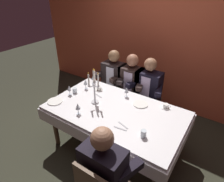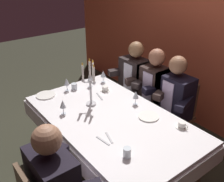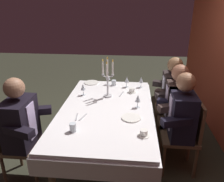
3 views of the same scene
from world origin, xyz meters
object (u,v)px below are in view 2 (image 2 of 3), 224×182
object	(u,v)px
seated_diner_2	(175,96)
dining_table	(111,126)
coffee_cup_0	(105,89)
coffee_cup_1	(182,125)
water_tumbler_1	(74,86)
seated_diner_1	(155,86)
wine_glass_2	(103,74)
wine_glass_1	(136,95)
dinner_plate_1	(46,95)
wine_glass_4	(63,104)
water_tumbler_0	(127,152)
seated_diner_0	(135,77)
dinner_plate_0	(149,116)
wine_glass_0	(67,82)
wine_glass_3	(90,78)
candelabra	(90,85)

from	to	relation	value
seated_diner_2	dining_table	bearing A→B (deg)	-96.35
coffee_cup_0	coffee_cup_1	bearing A→B (deg)	6.73
water_tumbler_1	coffee_cup_0	xyz separation A→B (m)	(0.27, 0.28, -0.01)
water_tumbler_1	seated_diner_1	xyz separation A→B (m)	(0.56, 0.86, -0.04)
seated_diner_2	wine_glass_2	bearing A→B (deg)	-151.51
wine_glass_1	coffee_cup_1	world-z (taller)	wine_glass_1
dinner_plate_1	wine_glass_2	size ratio (longest dim) A/B	1.38
wine_glass_2	water_tumbler_1	world-z (taller)	wine_glass_2
coffee_cup_0	seated_diner_2	bearing A→B (deg)	43.49
dinner_plate_1	wine_glass_4	world-z (taller)	wine_glass_4
water_tumbler_0	seated_diner_2	world-z (taller)	seated_diner_2
seated_diner_1	seated_diner_0	bearing A→B (deg)	180.00
dinner_plate_0	water_tumbler_1	distance (m)	1.06
seated_diner_1	coffee_cup_0	bearing A→B (deg)	-116.28
wine_glass_2	coffee_cup_1	distance (m)	1.31
wine_glass_4	dinner_plate_0	bearing A→B (deg)	48.18
coffee_cup_1	seated_diner_1	xyz separation A→B (m)	(-0.80, 0.45, -0.03)
wine_glass_0	wine_glass_4	size ratio (longest dim) A/B	1.00
dinner_plate_1	water_tumbler_1	world-z (taller)	water_tumbler_1
wine_glass_0	water_tumbler_0	size ratio (longest dim) A/B	1.82
wine_glass_2	water_tumbler_1	distance (m)	0.42
dinner_plate_0	seated_diner_2	size ratio (longest dim) A/B	0.18
wine_glass_2	water_tumbler_0	world-z (taller)	wine_glass_2
coffee_cup_1	dining_table	bearing A→B (deg)	-142.93
dinner_plate_1	seated_diner_2	bearing A→B (deg)	52.32
dinner_plate_1	dinner_plate_0	bearing A→B (deg)	30.67
dinner_plate_0	dinner_plate_1	size ratio (longest dim) A/B	0.96
dinner_plate_1	seated_diner_2	xyz separation A→B (m)	(0.94, 1.22, -0.01)
dinner_plate_0	water_tumbler_0	bearing A→B (deg)	-60.59
dinner_plate_0	wine_glass_1	xyz separation A→B (m)	(-0.28, 0.07, 0.11)
dinner_plate_1	wine_glass_3	bearing A→B (deg)	77.70
wine_glass_0	seated_diner_0	size ratio (longest dim) A/B	0.13
dinner_plate_1	seated_diner_1	bearing A→B (deg)	63.18
dinner_plate_1	seated_diner_2	distance (m)	1.55
wine_glass_4	seated_diner_1	bearing A→B (deg)	84.10
dinner_plate_0	candelabra	bearing A→B (deg)	-150.48
dinner_plate_0	wine_glass_0	world-z (taller)	wine_glass_0
wine_glass_4	water_tumbler_0	xyz separation A→B (m)	(0.92, 0.09, -0.07)
wine_glass_3	wine_glass_1	bearing A→B (deg)	12.93
wine_glass_3	dinner_plate_0	bearing A→B (deg)	5.03
water_tumbler_1	water_tumbler_0	bearing A→B (deg)	-12.07
dining_table	water_tumbler_1	bearing A→B (deg)	178.41
wine_glass_0	seated_diner_1	xyz separation A→B (m)	(0.58, 0.95, -0.12)
dining_table	coffee_cup_0	distance (m)	0.62
water_tumbler_0	seated_diner_0	bearing A→B (deg)	135.27
wine_glass_0	coffee_cup_1	xyz separation A→B (m)	(1.38, 0.50, -0.09)
wine_glass_1	wine_glass_2	world-z (taller)	same
seated_diner_0	wine_glass_4	bearing A→B (deg)	-78.93
dinner_plate_0	wine_glass_0	xyz separation A→B (m)	(-1.05, -0.37, 0.11)
wine_glass_3	water_tumbler_1	world-z (taller)	wine_glass_3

